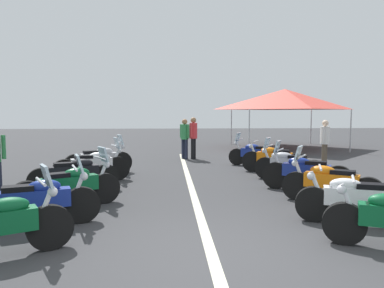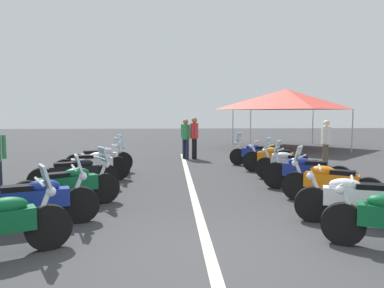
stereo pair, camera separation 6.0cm
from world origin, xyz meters
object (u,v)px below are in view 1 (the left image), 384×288
motorcycle_right_row_3 (305,172)px  motorcycle_left_row_1 (35,201)px  motorcycle_left_row_2 (70,185)px  motorcycle_left_row_4 (93,165)px  bystander_1 (193,135)px  motorcycle_left_row_3 (75,174)px  bystander_3 (185,136)px  motorcycle_left_row_5 (100,159)px  motorcycle_right_row_2 (330,182)px  motorcycle_right_row_5 (274,159)px  bystander_4 (325,140)px  event_tent (285,99)px  motorcycle_right_row_1 (355,199)px  motorcycle_right_row_4 (288,164)px  motorcycle_right_row_6 (256,154)px

motorcycle_right_row_3 → motorcycle_left_row_1: bearing=54.0°
motorcycle_left_row_2 → motorcycle_left_row_4: 2.86m
motorcycle_left_row_1 → bystander_1: bearing=50.1°
motorcycle_right_row_3 → bystander_1: 6.85m
motorcycle_left_row_3 → bystander_3: bearing=44.4°
motorcycle_left_row_5 → motorcycle_right_row_2: size_ratio=1.09×
motorcycle_left_row_2 → motorcycle_right_row_5: (4.03, -5.34, -0.00)m
bystander_3 → bystander_4: bystander_4 is taller
motorcycle_right_row_2 → motorcycle_right_row_5: bearing=-56.9°
motorcycle_left_row_4 → bystander_4: bearing=-4.3°
motorcycle_right_row_2 → event_tent: event_tent is taller
motorcycle_right_row_1 → bystander_1: bearing=-56.4°
motorcycle_left_row_4 → motorcycle_right_row_1: motorcycle_left_row_4 is taller
motorcycle_right_row_2 → bystander_4: bystander_4 is taller
motorcycle_left_row_4 → motorcycle_right_row_4: (-0.18, -5.47, -0.01)m
motorcycle_left_row_1 → bystander_3: (9.03, -2.88, 0.51)m
motorcycle_left_row_2 → event_tent: (12.28, -8.29, 2.18)m
motorcycle_left_row_2 → motorcycle_right_row_3: size_ratio=0.99×
motorcycle_left_row_5 → motorcycle_right_row_6: bearing=-9.1°
motorcycle_left_row_2 → motorcycle_left_row_3: (1.48, 0.26, -0.01)m
bystander_4 → motorcycle_left_row_3: bearing=-115.5°
bystander_3 → motorcycle_left_row_3: bearing=-155.5°
motorcycle_right_row_5 → bystander_4: bystander_4 is taller
bystander_1 → bystander_4: 5.17m
motorcycle_right_row_2 → motorcycle_right_row_3: size_ratio=0.93×
motorcycle_left_row_2 → motorcycle_left_row_3: 1.50m
motorcycle_right_row_4 → bystander_4: 3.24m
motorcycle_left_row_1 → motorcycle_left_row_3: size_ratio=1.02×
motorcycle_left_row_1 → motorcycle_left_row_3: 2.73m
motorcycle_left_row_2 → motorcycle_right_row_2: size_ratio=1.06×
motorcycle_right_row_3 → bystander_3: bearing=-38.3°
motorcycle_right_row_4 → motorcycle_left_row_5: bearing=17.6°
motorcycle_right_row_4 → bystander_4: bystander_4 is taller
bystander_1 → motorcycle_right_row_6: bearing=-21.5°
motorcycle_left_row_3 → bystander_1: size_ratio=1.18×
motorcycle_right_row_2 → motorcycle_right_row_4: 2.63m
motorcycle_right_row_2 → motorcycle_right_row_6: (5.48, 0.26, -0.00)m
motorcycle_left_row_4 → motorcycle_right_row_5: (1.17, -5.46, -0.01)m
motorcycle_left_row_4 → event_tent: 12.82m
motorcycle_left_row_3 → motorcycle_left_row_2: bearing=-100.9°
motorcycle_left_row_1 → motorcycle_right_row_6: 8.64m
motorcycle_left_row_1 → motorcycle_left_row_5: bearing=69.2°
motorcycle_right_row_1 → motorcycle_right_row_6: motorcycle_right_row_6 is taller
motorcycle_left_row_2 → bystander_4: (5.09, -7.45, 0.51)m
event_tent → bystander_4: bearing=173.3°
motorcycle_right_row_1 → event_tent: size_ratio=0.35×
event_tent → motorcycle_left_row_1: bearing=147.8°
motorcycle_right_row_1 → motorcycle_right_row_5: 5.46m
motorcycle_right_row_3 → event_tent: (10.98, -2.97, 2.17)m
motorcycle_left_row_3 → motorcycle_right_row_4: size_ratio=1.16×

